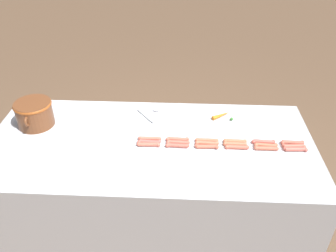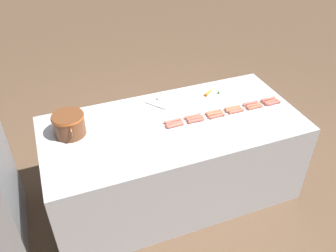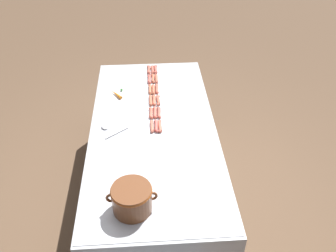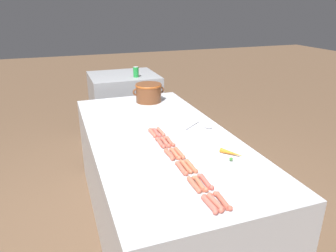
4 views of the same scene
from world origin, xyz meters
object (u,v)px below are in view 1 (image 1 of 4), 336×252
at_px(hot_dog_5, 148,145).
at_px(carrot, 222,115).
at_px(hot_dog_10, 178,142).
at_px(serving_spoon, 153,111).
at_px(hot_dog_7, 266,145).
at_px(bean_pot, 34,112).
at_px(hot_dog_3, 207,147).
at_px(hot_dog_8, 235,144).
at_px(hot_dog_4, 177,146).
at_px(hot_dog_12, 292,143).
at_px(hot_dog_1, 266,148).
at_px(hot_dog_2, 237,147).
at_px(hot_dog_17, 150,139).
at_px(hot_dog_6, 294,146).
at_px(hot_dog_14, 235,141).
at_px(hot_dog_16, 177,139).
at_px(hot_dog_13, 263,142).
at_px(hot_dog_0, 295,149).
at_px(hot_dog_15, 207,140).
at_px(hot_dog_11, 149,142).
at_px(hot_dog_9, 207,143).

height_order(hot_dog_5, carrot, carrot).
distance_m(hot_dog_10, serving_spoon, 0.44).
relative_size(hot_dog_7, bean_pot, 0.49).
height_order(hot_dog_5, bean_pot, bean_pot).
relative_size(hot_dog_3, hot_dog_8, 1.00).
distance_m(hot_dog_4, hot_dog_8, 0.39).
height_order(hot_dog_7, hot_dog_12, same).
height_order(hot_dog_1, hot_dog_4, same).
xyz_separation_m(hot_dog_2, hot_dog_17, (0.07, 0.59, 0.00)).
bearing_deg(hot_dog_5, hot_dog_6, -88.29).
bearing_deg(hot_dog_7, hot_dog_4, 93.09).
relative_size(hot_dog_2, hot_dog_14, 1.00).
relative_size(hot_dog_12, hot_dog_16, 1.00).
bearing_deg(serving_spoon, hot_dog_13, -114.68).
xyz_separation_m(hot_dog_10, hot_dog_14, (0.03, -0.38, 0.00)).
bearing_deg(hot_dog_2, hot_dog_7, -81.22).
relative_size(hot_dog_12, hot_dog_17, 1.00).
height_order(hot_dog_16, hot_dog_17, same).
bearing_deg(hot_dog_2, hot_dog_6, -85.65).
height_order(hot_dog_0, hot_dog_6, same).
relative_size(hot_dog_0, hot_dog_5, 1.00).
xyz_separation_m(hot_dog_2, hot_dog_15, (0.07, 0.20, 0.00)).
xyz_separation_m(hot_dog_7, hot_dog_8, (0.00, 0.20, 0.00)).
height_order(hot_dog_4, hot_dog_13, same).
xyz_separation_m(hot_dog_6, hot_dog_11, (0.00, 0.96, 0.00)).
xyz_separation_m(hot_dog_12, hot_dog_15, (-0.00, 0.57, 0.00)).
xyz_separation_m(hot_dog_11, hot_dog_14, (0.04, -0.58, 0.00)).
bearing_deg(hot_dog_2, hot_dog_15, 71.58).
xyz_separation_m(hot_dog_15, bean_pot, (0.15, 1.23, 0.09)).
distance_m(hot_dog_0, bean_pot, 1.82).
bearing_deg(hot_dog_11, hot_dog_13, -87.10).
bearing_deg(hot_dog_8, hot_dog_9, 89.86).
height_order(hot_dog_10, hot_dog_17, same).
distance_m(hot_dog_14, hot_dog_16, 0.39).
height_order(hot_dog_2, hot_dog_9, same).
height_order(hot_dog_7, hot_dog_17, same).
relative_size(hot_dog_9, hot_dog_15, 1.00).
bearing_deg(hot_dog_7, hot_dog_3, 94.88).
relative_size(hot_dog_8, hot_dog_9, 1.00).
height_order(hot_dog_6, hot_dog_16, same).
xyz_separation_m(hot_dog_6, hot_dog_10, (0.00, 0.77, 0.00)).
height_order(hot_dog_2, serving_spoon, hot_dog_2).
height_order(hot_dog_2, hot_dog_15, same).
relative_size(hot_dog_12, hot_dog_14, 1.00).
bearing_deg(hot_dog_11, bean_pot, 77.31).
bearing_deg(serving_spoon, hot_dog_6, -112.24).
relative_size(hot_dog_0, hot_dog_12, 1.00).
height_order(hot_dog_15, serving_spoon, hot_dog_15).
xyz_separation_m(hot_dog_0, hot_dog_6, (0.03, 0.00, 0.00)).
height_order(hot_dog_9, hot_dog_11, same).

